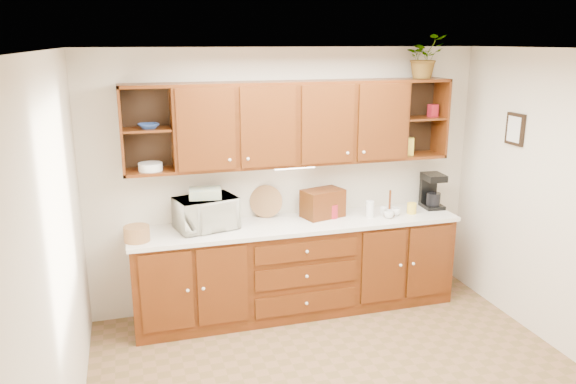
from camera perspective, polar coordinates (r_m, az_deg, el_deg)
ceiling at (r=3.87m, az=7.53°, el=14.17°), size 4.00×4.00×0.00m
back_wall at (r=5.68m, az=0.04°, el=1.31°), size 4.00×0.00×4.00m
left_wall at (r=3.83m, az=-22.09°, el=-6.80°), size 0.00×3.50×3.50m
base_cabinets at (r=5.68m, az=0.89°, el=-7.75°), size 3.20×0.60×0.90m
countertop at (r=5.50m, az=0.94°, el=-3.27°), size 3.24×0.64×0.04m
upper_cabinets at (r=5.42m, az=0.62°, el=7.03°), size 3.20×0.33×0.80m
undercabinet_light at (r=5.44m, az=0.68°, el=2.53°), size 0.40×0.05×0.02m
framed_picture at (r=5.73m, az=22.08°, el=5.93°), size 0.03×0.24×0.30m
wicker_basket at (r=5.14m, az=-15.11°, el=-4.11°), size 0.29×0.29×0.14m
microwave at (r=5.32m, az=-8.33°, el=-2.15°), size 0.63×0.50×0.30m
towel_stack at (r=5.26m, az=-8.41°, el=-0.11°), size 0.32×0.25×0.09m
wine_bottle at (r=5.38m, az=-7.65°, el=-1.87°), size 0.07×0.07×0.31m
woven_tray at (r=5.66m, az=-2.23°, el=-2.45°), size 0.34×0.19×0.32m
bread_box at (r=5.63m, az=3.54°, el=-1.15°), size 0.45×0.35×0.28m
mug_tree at (r=5.76m, az=10.25°, el=-2.01°), size 0.21×0.23×0.27m
canister_red at (r=5.63m, az=4.49°, el=-1.93°), size 0.13×0.13×0.14m
canister_white at (r=5.69m, az=8.32°, el=-1.74°), size 0.10×0.10×0.17m
canister_yellow at (r=5.89m, az=12.45°, el=-1.63°), size 0.10×0.10×0.11m
coffee_maker at (r=6.13m, az=14.39°, el=0.09°), size 0.21×0.27×0.37m
bowl_stack at (r=5.16m, az=-13.98°, el=6.51°), size 0.20×0.20×0.05m
plate_stack at (r=5.22m, az=-13.80°, el=2.51°), size 0.27×0.27×0.07m
pantry_box_yellow at (r=5.90m, az=12.16°, el=4.56°), size 0.12×0.11×0.18m
pantry_box_red at (r=5.99m, az=14.51°, el=8.01°), size 0.10×0.09×0.13m
potted_plant at (r=5.86m, az=13.65°, el=13.21°), size 0.43×0.38×0.43m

